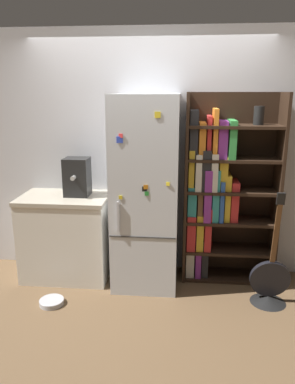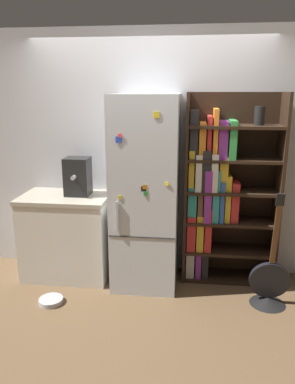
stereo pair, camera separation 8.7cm
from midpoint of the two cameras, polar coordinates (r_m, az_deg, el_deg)
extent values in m
plane|color=brown|center=(4.05, 0.19, -13.96)|extent=(16.00, 16.00, 0.00)
cube|color=silver|center=(4.07, 0.98, 5.67)|extent=(8.00, 0.05, 2.60)
cube|color=silver|center=(3.78, 0.39, -0.15)|extent=(0.65, 0.68, 1.94)
cube|color=#333333|center=(3.57, -0.23, -6.92)|extent=(0.64, 0.01, 0.01)
cube|color=#B2B2B7|center=(3.52, -3.93, -3.80)|extent=(0.02, 0.02, 0.30)
cube|color=yellow|center=(3.30, 2.16, 11.68)|extent=(0.05, 0.01, 0.05)
cube|color=red|center=(3.36, -3.50, 8.56)|extent=(0.04, 0.01, 0.04)
cube|color=yellow|center=(3.47, -3.54, -0.81)|extent=(0.03, 0.01, 0.03)
cube|color=green|center=(3.43, 0.44, -0.26)|extent=(0.04, 0.01, 0.04)
cube|color=blue|center=(3.36, -3.66, 7.96)|extent=(0.06, 0.01, 0.06)
cube|color=orange|center=(3.41, 0.31, 0.76)|extent=(0.04, 0.01, 0.04)
cube|color=yellow|center=(3.39, 3.71, 1.22)|extent=(0.03, 0.01, 0.03)
cube|color=black|center=(3.42, 0.12, 0.47)|extent=(0.05, 0.02, 0.05)
cube|color=black|center=(3.91, 6.51, 0.37)|extent=(0.03, 0.37, 1.96)
cube|color=black|center=(4.01, 19.85, -0.04)|extent=(0.03, 0.37, 1.96)
cube|color=black|center=(4.10, 13.02, 0.77)|extent=(0.96, 0.03, 1.96)
cube|color=black|center=(4.28, 12.48, -12.43)|extent=(0.90, 0.34, 0.03)
cube|color=black|center=(4.15, 12.73, -8.60)|extent=(0.90, 0.34, 0.03)
cube|color=black|center=(4.03, 13.00, -4.33)|extent=(0.90, 0.34, 0.03)
cube|color=black|center=(3.93, 13.27, 0.16)|extent=(0.90, 0.34, 0.03)
cube|color=black|center=(3.86, 13.57, 4.85)|extent=(0.90, 0.34, 0.03)
cube|color=black|center=(3.82, 13.87, 9.67)|extent=(0.90, 0.34, 0.03)
cube|color=silver|center=(4.16, 7.16, -9.38)|extent=(0.09, 0.27, 0.45)
cube|color=purple|center=(4.15, 8.37, -9.19)|extent=(0.06, 0.30, 0.48)
cube|color=#262628|center=(4.17, 9.33, -9.63)|extent=(0.07, 0.25, 0.41)
cube|color=red|center=(4.03, 7.32, -5.85)|extent=(0.09, 0.29, 0.38)
cube|color=gold|center=(4.04, 8.62, -5.77)|extent=(0.07, 0.29, 0.39)
cube|color=red|center=(4.03, 9.79, -5.33)|extent=(0.07, 0.28, 0.47)
cube|color=teal|center=(3.94, 7.46, -1.52)|extent=(0.09, 0.27, 0.36)
cube|color=brown|center=(3.92, 8.70, -0.42)|extent=(0.05, 0.29, 0.52)
cube|color=purple|center=(3.92, 9.77, -0.31)|extent=(0.07, 0.32, 0.54)
cube|color=teal|center=(3.92, 10.96, -0.38)|extent=(0.07, 0.28, 0.54)
cube|color=#2D59B2|center=(3.96, 11.80, -1.14)|extent=(0.04, 0.32, 0.43)
cube|color=gold|center=(3.95, 12.67, -0.78)|extent=(0.05, 0.27, 0.48)
cube|color=red|center=(3.97, 13.68, -1.29)|extent=(0.08, 0.27, 0.41)
cube|color=gold|center=(3.85, 7.39, 3.50)|extent=(0.06, 0.27, 0.41)
cube|color=silver|center=(3.85, 8.43, 3.16)|extent=(0.06, 0.31, 0.37)
cube|color=#262628|center=(3.86, 9.59, 3.43)|extent=(0.08, 0.30, 0.41)
cube|color=silver|center=(3.86, 10.74, 3.16)|extent=(0.06, 0.32, 0.38)
cube|color=gold|center=(3.88, 12.06, 2.91)|extent=(0.08, 0.26, 0.35)
cube|color=#262628|center=(3.80, 7.77, 8.76)|extent=(0.08, 0.27, 0.47)
cube|color=orange|center=(3.82, 9.00, 7.84)|extent=(0.06, 0.29, 0.35)
cube|color=red|center=(3.82, 10.03, 8.29)|extent=(0.04, 0.25, 0.41)
cube|color=orange|center=(3.81, 10.93, 8.76)|extent=(0.04, 0.29, 0.48)
cube|color=purple|center=(3.82, 12.02, 7.84)|extent=(0.09, 0.26, 0.37)
cube|color=#338C3F|center=(3.83, 13.41, 7.83)|extent=(0.07, 0.30, 0.37)
cylinder|color=black|center=(3.85, 17.34, 11.04)|extent=(0.10, 0.10, 0.18)
cube|color=silver|center=(4.18, -11.50, -6.77)|extent=(0.91, 0.59, 0.86)
cube|color=#B2A893|center=(4.03, -11.84, -0.79)|extent=(0.93, 0.61, 0.04)
cube|color=black|center=(3.98, -9.96, 2.34)|extent=(0.25, 0.23, 0.40)
cylinder|color=#A5A39E|center=(3.84, -10.58, 2.16)|extent=(0.04, 0.06, 0.04)
cone|color=black|center=(3.91, 18.47, -15.46)|extent=(0.34, 0.34, 0.06)
cylinder|color=black|center=(3.80, 18.74, -12.61)|extent=(0.38, 0.10, 0.38)
cube|color=brown|center=(3.55, 19.61, -6.20)|extent=(0.04, 0.10, 0.58)
cube|color=black|center=(3.40, 20.28, -1.10)|extent=(0.07, 0.04, 0.11)
cylinder|color=#B7B7BC|center=(3.84, -13.84, -15.79)|extent=(0.23, 0.23, 0.05)
torus|color=#B7B7BC|center=(3.83, -13.86, -15.55)|extent=(0.23, 0.23, 0.01)
camera|label=1|loc=(0.04, -89.34, 0.18)|focal=35.00mm
camera|label=2|loc=(0.04, 90.66, -0.18)|focal=35.00mm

